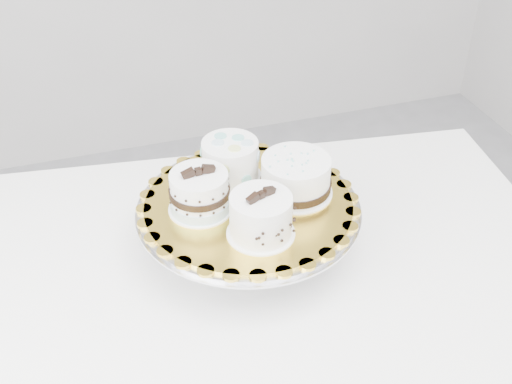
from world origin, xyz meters
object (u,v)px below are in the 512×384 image
object	(u,v)px
cake_dots	(230,160)
cake_ribbon	(296,177)
table	(262,297)
cake_board	(248,203)
cake_banded	(200,193)
cake_swirl	(261,217)
cake_stand	(249,220)

from	to	relation	value
cake_dots	cake_ribbon	distance (m)	0.13
table	cake_board	size ratio (longest dim) A/B	3.35
table	cake_dots	bearing A→B (deg)	107.37
cake_banded	cake_dots	size ratio (longest dim) A/B	0.85
table	cake_swirl	size ratio (longest dim) A/B	9.36
cake_board	table	bearing A→B (deg)	-71.47
cake_board	cake_stand	bearing A→B (deg)	-108.43
table	cake_board	bearing A→B (deg)	116.04
table	cake_ribbon	size ratio (longest dim) A/B	8.19
cake_swirl	cake_banded	distance (m)	0.12
cake_banded	cake_dots	xyz separation A→B (m)	(0.08, 0.08, 0.00)
cake_banded	cake_ribbon	xyz separation A→B (m)	(0.17, -0.00, -0.00)
cake_banded	cake_ribbon	world-z (taller)	cake_banded
cake_board	cake_swirl	bearing A→B (deg)	-94.11
cake_board	cake_banded	world-z (taller)	cake_banded
table	cake_dots	distance (m)	0.27
cake_banded	cake_dots	distance (m)	0.11
cake_dots	cake_board	bearing A→B (deg)	-104.55
table	cake_swirl	xyz separation A→B (m)	(-0.02, -0.05, 0.23)
cake_dots	cake_banded	bearing A→B (deg)	-155.04
cake_swirl	cake_banded	size ratio (longest dim) A/B	1.18
cake_stand	cake_dots	world-z (taller)	cake_dots
cake_banded	cake_ribbon	size ratio (longest dim) A/B	0.74
cake_dots	cake_stand	bearing A→B (deg)	-104.55
cake_swirl	cake_dots	bearing A→B (deg)	69.84
cake_stand	cake_swirl	size ratio (longest dim) A/B	3.04
table	cake_banded	world-z (taller)	cake_banded
cake_stand	cake_swirl	world-z (taller)	cake_swirl
cake_stand	cake_ribbon	size ratio (longest dim) A/B	2.66
cake_dots	cake_ribbon	size ratio (longest dim) A/B	0.88
cake_banded	table	bearing A→B (deg)	-30.60
cake_dots	cake_ribbon	xyz separation A→B (m)	(0.10, -0.08, -0.01)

